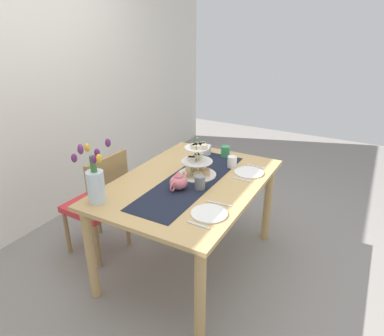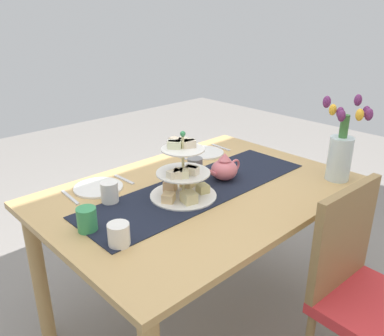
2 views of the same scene
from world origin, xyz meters
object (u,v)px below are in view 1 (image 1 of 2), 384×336
object	(u,v)px
cream_jug	(207,150)
mug_white_text	(232,162)
chair_left	(100,200)
dinner_plate_left	(209,213)
tulip_vase	(95,180)
mug_grey	(200,182)
teapot	(179,182)
dinner_plate_right	(249,172)
dining_table	(190,194)
knife_left	(219,204)
fork_right	(242,180)
tiered_cake_stand	(197,163)
mug_orange	(225,151)
fork_left	(198,225)
knife_right	(255,166)

from	to	relation	value
cream_jug	mug_white_text	bearing A→B (deg)	-117.43
chair_left	dinner_plate_left	xyz separation A→B (m)	(-0.15, -1.07, 0.27)
tulip_vase	mug_grey	xyz separation A→B (m)	(0.49, -0.51, -0.10)
teapot	dinner_plate_right	size ratio (longest dim) A/B	1.04
dining_table	knife_left	bearing A→B (deg)	-122.49
dining_table	teapot	bearing A→B (deg)	180.00
teapot	fork_right	world-z (taller)	teapot
tiered_cake_stand	mug_orange	distance (m)	0.47
tiered_cake_stand	dinner_plate_right	bearing A→B (deg)	-55.71
dinner_plate_left	mug_white_text	bearing A→B (deg)	12.16
fork_right	dinner_plate_left	bearing A→B (deg)	180.00
teapot	dinner_plate_right	world-z (taller)	teapot
fork_left	mug_white_text	distance (m)	0.90
tiered_cake_stand	dinner_plate_right	xyz separation A→B (m)	(0.23, -0.34, -0.10)
dinner_plate_right	knife_right	xyz separation A→B (m)	(0.15, 0.00, -0.00)
tulip_vase	mug_white_text	size ratio (longest dim) A/B	4.43
chair_left	fork_right	world-z (taller)	chair_left
mug_grey	teapot	bearing A→B (deg)	120.98
tiered_cake_stand	teapot	bearing A→B (deg)	179.98
fork_right	chair_left	bearing A→B (deg)	111.04
cream_jug	mug_grey	world-z (taller)	mug_grey
fork_left	cream_jug	bearing A→B (deg)	24.20
chair_left	dinner_plate_left	size ratio (longest dim) A/B	3.96
tiered_cake_stand	fork_left	bearing A→B (deg)	-151.29
fork_right	mug_orange	distance (m)	0.48
cream_jug	mug_white_text	xyz separation A→B (m)	(-0.16, -0.31, 0.01)
dining_table	chair_left	xyz separation A→B (m)	(-0.21, 0.73, -0.15)
cream_jug	chair_left	bearing A→B (deg)	141.68
fork_left	mug_grey	world-z (taller)	mug_grey
dinner_plate_left	mug_orange	size ratio (longest dim) A/B	2.42
teapot	dinner_plate_left	world-z (taller)	teapot
chair_left	fork_right	distance (m)	1.17
dining_table	dinner_plate_right	xyz separation A→B (m)	(0.34, -0.34, 0.12)
knife_left	dinner_plate_right	bearing A→B (deg)	0.00
knife_left	tulip_vase	bearing A→B (deg)	116.50
mug_white_text	mug_grey	bearing A→B (deg)	173.80
tulip_vase	fork_right	distance (m)	1.07
teapot	tulip_vase	bearing A→B (deg)	137.37
dining_table	dinner_plate_left	bearing A→B (deg)	-136.78
cream_jug	knife_left	xyz separation A→B (m)	(-0.76, -0.47, -0.04)
chair_left	knife_left	distance (m)	1.10
dinner_plate_right	knife_right	world-z (taller)	dinner_plate_right
fork_left	knife_right	size ratio (longest dim) A/B	0.88
chair_left	knife_right	size ratio (longest dim) A/B	5.35
mug_white_text	chair_left	bearing A→B (deg)	123.15
tulip_vase	knife_right	xyz separation A→B (m)	(1.06, -0.72, -0.15)
cream_jug	mug_grey	size ratio (longest dim) A/B	0.89
chair_left	tulip_vase	world-z (taller)	tulip_vase
cream_jug	mug_white_text	size ratio (longest dim) A/B	0.89
cream_jug	fork_left	xyz separation A→B (m)	(-1.05, -0.47, -0.04)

